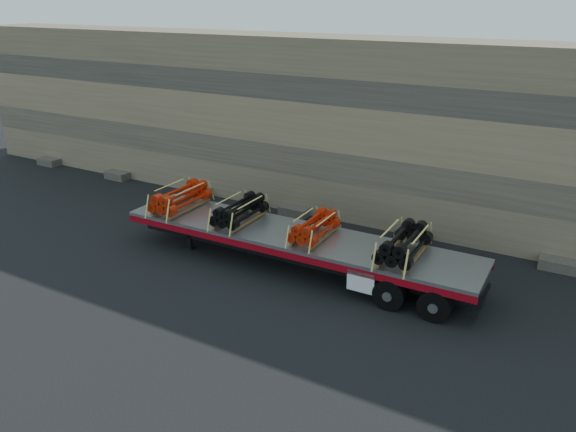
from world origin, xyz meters
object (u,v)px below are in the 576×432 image
Objects in this scene: bundle_front at (180,198)px; bundle_rear at (404,245)px; bundle_midfront at (240,211)px; bundle_midrear at (314,228)px; trailer at (294,250)px.

bundle_rear is (8.36, 0.08, -0.00)m from bundle_front.
bundle_midfront is 2.85m from bundle_midrear.
bundle_front reaches higher than bundle_rear.
bundle_midrear is 0.86× the size of bundle_rear.
bundle_midfront is 5.79m from bundle_rear.
bundle_midrear reaches higher than trailer.
bundle_midfront reaches higher than trailer.
bundle_midfront is at bearing -180.00° from bundle_rear.
trailer is at bearing -180.00° from bundle_midrear.
bundle_front is at bearing 180.00° from bundle_rear.
trailer is 5.73× the size of bundle_midfront.
bundle_midfront reaches higher than bundle_midrear.
bundle_front is 1.17× the size of bundle_midrear.
trailer is 4.80m from bundle_front.
trailer is at bearing -0.00° from bundle_front.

